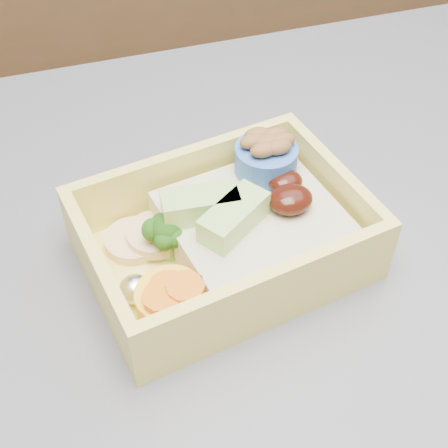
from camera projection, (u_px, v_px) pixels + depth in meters
name	position (u px, v px, depth m)	size (l,w,h in m)	color
bento_box	(230.00, 231.00, 0.46)	(0.22, 0.17, 0.07)	#F1DF63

